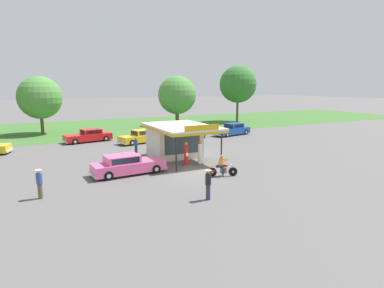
# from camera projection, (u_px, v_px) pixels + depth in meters

# --- Properties ---
(ground_plane) EXTENTS (300.00, 300.00, 0.00)m
(ground_plane) POSITION_uv_depth(u_px,v_px,m) (196.00, 172.00, 24.07)
(ground_plane) COLOR #5B5959
(grass_verge_strip) EXTENTS (120.00, 24.00, 0.01)m
(grass_verge_strip) POSITION_uv_depth(u_px,v_px,m) (109.00, 127.00, 50.39)
(grass_verge_strip) COLOR #3D6B2D
(grass_verge_strip) RESTS_ON ground
(service_station_kiosk) EXTENTS (4.93, 7.46, 3.51)m
(service_station_kiosk) POSITION_uv_depth(u_px,v_px,m) (176.00, 138.00, 28.87)
(service_station_kiosk) COLOR silver
(service_station_kiosk) RESTS_ON ground
(gas_pump_nearside) EXTENTS (0.44, 0.44, 2.01)m
(gas_pump_nearside) POSITION_uv_depth(u_px,v_px,m) (186.00, 155.00, 25.68)
(gas_pump_nearside) COLOR slate
(gas_pump_nearside) RESTS_ON ground
(gas_pump_offside) EXTENTS (0.44, 0.44, 2.01)m
(gas_pump_offside) POSITION_uv_depth(u_px,v_px,m) (200.00, 154.00, 26.25)
(gas_pump_offside) COLOR slate
(gas_pump_offside) RESTS_ON ground
(motorcycle_with_rider) EXTENTS (2.03, 0.98, 1.58)m
(motorcycle_with_rider) POSITION_uv_depth(u_px,v_px,m) (222.00, 167.00, 22.91)
(motorcycle_with_rider) COLOR black
(motorcycle_with_rider) RESTS_ON ground
(featured_classic_sedan) EXTENTS (5.59, 2.30, 1.48)m
(featured_classic_sedan) POSITION_uv_depth(u_px,v_px,m) (127.00, 165.00, 23.44)
(featured_classic_sedan) COLOR #E55993
(featured_classic_sedan) RESTS_ON ground
(parked_car_back_row_far_left) EXTENTS (5.75, 3.09, 1.54)m
(parked_car_back_row_far_left) POSITION_uv_depth(u_px,v_px,m) (232.00, 130.00, 42.08)
(parked_car_back_row_far_left) COLOR #19479E
(parked_car_back_row_far_left) RESTS_ON ground
(parked_car_back_row_right) EXTENTS (5.68, 2.86, 1.47)m
(parked_car_back_row_right) POSITION_uv_depth(u_px,v_px,m) (89.00, 136.00, 37.05)
(parked_car_back_row_right) COLOR red
(parked_car_back_row_right) RESTS_ON ground
(parked_car_back_row_far_right) EXTENTS (5.20, 2.88, 1.49)m
(parked_car_back_row_far_right) POSITION_uv_depth(u_px,v_px,m) (189.00, 133.00, 39.15)
(parked_car_back_row_far_right) COLOR #B7B7BC
(parked_car_back_row_far_right) RESTS_ON ground
(parked_car_back_row_centre_right) EXTENTS (5.65, 3.07, 1.51)m
(parked_car_back_row_centre_right) POSITION_uv_depth(u_px,v_px,m) (142.00, 137.00, 36.37)
(parked_car_back_row_centre_right) COLOR gold
(parked_car_back_row_centre_right) RESTS_ON ground
(bystander_standing_back_lot) EXTENTS (0.34, 0.34, 1.59)m
(bystander_standing_back_lot) POSITION_uv_depth(u_px,v_px,m) (136.00, 145.00, 30.43)
(bystander_standing_back_lot) COLOR #2D3351
(bystander_standing_back_lot) RESTS_ON ground
(bystander_leaning_by_kiosk) EXTENTS (0.39, 0.39, 1.78)m
(bystander_leaning_by_kiosk) POSITION_uv_depth(u_px,v_px,m) (208.00, 184.00, 18.10)
(bystander_leaning_by_kiosk) COLOR #2D3351
(bystander_leaning_by_kiosk) RESTS_ON ground
(bystander_strolling_foreground) EXTENTS (0.38, 0.38, 1.75)m
(bystander_strolling_foreground) POSITION_uv_depth(u_px,v_px,m) (39.00, 183.00, 18.30)
(bystander_strolling_foreground) COLOR brown
(bystander_strolling_foreground) RESTS_ON ground
(tree_oak_far_right) EXTENTS (5.68, 5.68, 7.74)m
(tree_oak_far_right) POSITION_uv_depth(u_px,v_px,m) (40.00, 98.00, 42.18)
(tree_oak_far_right) COLOR brown
(tree_oak_far_right) RESTS_ON ground
(tree_oak_left) EXTENTS (6.61, 6.61, 10.01)m
(tree_oak_left) POSITION_uv_depth(u_px,v_px,m) (238.00, 85.00, 56.89)
(tree_oak_left) COLOR brown
(tree_oak_left) RESTS_ON ground
(tree_oak_right) EXTENTS (6.28, 6.28, 8.08)m
(tree_oak_right) POSITION_uv_depth(u_px,v_px,m) (177.00, 96.00, 52.50)
(tree_oak_right) COLOR brown
(tree_oak_right) RESTS_ON ground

